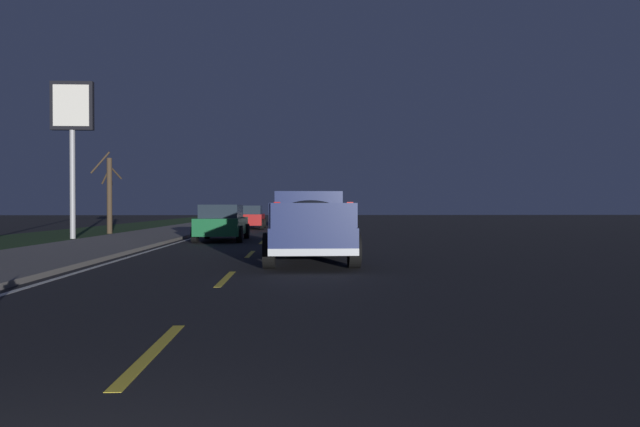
{
  "coord_description": "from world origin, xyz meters",
  "views": [
    {
      "loc": [
        -1.8,
        -1.43,
        1.44
      ],
      "look_at": [
        14.12,
        -2.1,
        1.25
      ],
      "focal_mm": 30.86,
      "sensor_mm": 36.0,
      "label": 1
    }
  ],
  "objects_px": {
    "sedan_silver": "(303,216)",
    "sedan_red": "(250,217)",
    "pickup_truck": "(309,224)",
    "bare_tree_far": "(109,192)",
    "gas_price_sign": "(72,120)",
    "sedan_green": "(222,222)"
  },
  "relations": [
    {
      "from": "sedan_silver",
      "to": "gas_price_sign",
      "type": "bearing_deg",
      "value": 142.28
    },
    {
      "from": "pickup_truck",
      "to": "sedan_green",
      "type": "bearing_deg",
      "value": 21.44
    },
    {
      "from": "sedan_red",
      "to": "gas_price_sign",
      "type": "height_order",
      "value": "gas_price_sign"
    },
    {
      "from": "gas_price_sign",
      "to": "bare_tree_far",
      "type": "height_order",
      "value": "gas_price_sign"
    },
    {
      "from": "pickup_truck",
      "to": "sedan_green",
      "type": "distance_m",
      "value": 9.65
    },
    {
      "from": "gas_price_sign",
      "to": "bare_tree_far",
      "type": "bearing_deg",
      "value": 0.22
    },
    {
      "from": "pickup_truck",
      "to": "sedan_red",
      "type": "relative_size",
      "value": 1.23
    },
    {
      "from": "pickup_truck",
      "to": "sedan_silver",
      "type": "xyz_separation_m",
      "value": [
        24.44,
        -0.13,
        -0.2
      ]
    },
    {
      "from": "sedan_red",
      "to": "bare_tree_far",
      "type": "relative_size",
      "value": 0.99
    },
    {
      "from": "sedan_green",
      "to": "bare_tree_far",
      "type": "relative_size",
      "value": 0.98
    },
    {
      "from": "bare_tree_far",
      "to": "sedan_silver",
      "type": "bearing_deg",
      "value": -50.38
    },
    {
      "from": "sedan_silver",
      "to": "bare_tree_far",
      "type": "distance_m",
      "value": 13.93
    },
    {
      "from": "sedan_green",
      "to": "sedan_red",
      "type": "bearing_deg",
      "value": -0.31
    },
    {
      "from": "sedan_red",
      "to": "bare_tree_far",
      "type": "xyz_separation_m",
      "value": [
        -6.25,
        7.08,
        1.48
      ]
    },
    {
      "from": "gas_price_sign",
      "to": "sedan_green",
      "type": "bearing_deg",
      "value": -103.57
    },
    {
      "from": "pickup_truck",
      "to": "sedan_green",
      "type": "relative_size",
      "value": 1.24
    },
    {
      "from": "sedan_silver",
      "to": "sedan_red",
      "type": "distance_m",
      "value": 4.42
    },
    {
      "from": "pickup_truck",
      "to": "sedan_red",
      "type": "height_order",
      "value": "pickup_truck"
    },
    {
      "from": "pickup_truck",
      "to": "gas_price_sign",
      "type": "relative_size",
      "value": 0.76
    },
    {
      "from": "gas_price_sign",
      "to": "bare_tree_far",
      "type": "distance_m",
      "value": 5.84
    },
    {
      "from": "sedan_green",
      "to": "gas_price_sign",
      "type": "xyz_separation_m",
      "value": [
        1.69,
        6.99,
        4.59
      ]
    },
    {
      "from": "sedan_silver",
      "to": "sedan_green",
      "type": "height_order",
      "value": "same"
    }
  ]
}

